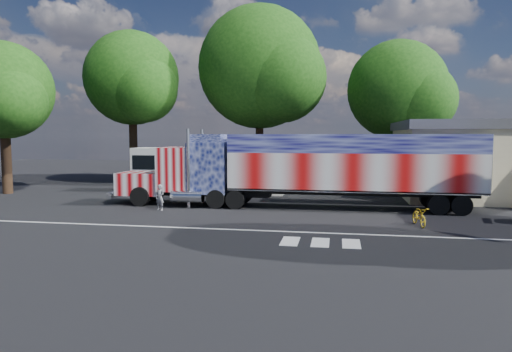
% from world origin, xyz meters
% --- Properties ---
extents(ground, '(100.00, 100.00, 0.00)m').
position_xyz_m(ground, '(0.00, 0.00, 0.00)').
color(ground, black).
extents(lane_markings, '(30.00, 2.67, 0.01)m').
position_xyz_m(lane_markings, '(1.71, -3.77, 0.01)').
color(lane_markings, silver).
rests_on(lane_markings, ground).
extents(semi_truck, '(21.63, 3.42, 4.61)m').
position_xyz_m(semi_truck, '(2.76, 3.89, 2.37)').
color(semi_truck, black).
rests_on(semi_truck, ground).
extents(coach_bus, '(11.35, 2.64, 3.30)m').
position_xyz_m(coach_bus, '(-4.80, 9.85, 1.71)').
color(coach_bus, silver).
rests_on(coach_bus, ground).
extents(woman, '(0.60, 0.47, 1.46)m').
position_xyz_m(woman, '(-5.26, 1.50, 0.73)').
color(woman, slate).
rests_on(woman, ground).
extents(bicycle, '(0.86, 1.76, 0.89)m').
position_xyz_m(bicycle, '(8.42, -0.61, 0.44)').
color(bicycle, gold).
rests_on(bicycle, ground).
extents(tree_n_mid, '(11.44, 10.90, 15.73)m').
position_xyz_m(tree_n_mid, '(-2.21, 17.99, 10.22)').
color(tree_n_mid, black).
rests_on(tree_n_mid, ground).
extents(tree_w_a, '(7.31, 6.97, 10.95)m').
position_xyz_m(tree_w_a, '(-19.00, 6.59, 7.41)').
color(tree_w_a, black).
rests_on(tree_w_a, ground).
extents(tree_nw_a, '(8.50, 8.10, 13.23)m').
position_xyz_m(tree_nw_a, '(-12.95, 14.79, 9.12)').
color(tree_nw_a, black).
rests_on(tree_nw_a, ground).
extents(tree_ne_a, '(8.98, 8.55, 12.45)m').
position_xyz_m(tree_ne_a, '(9.75, 18.84, 8.12)').
color(tree_ne_a, black).
rests_on(tree_ne_a, ground).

